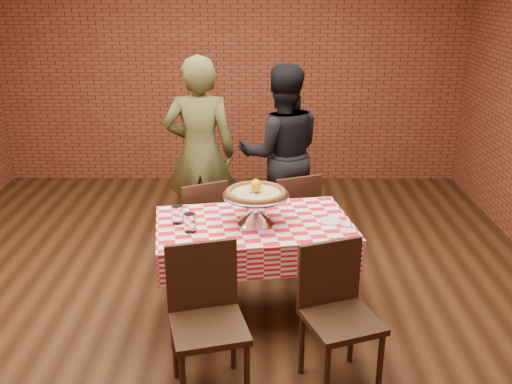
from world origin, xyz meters
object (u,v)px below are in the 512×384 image
pizza (256,193)px  diner_olive (200,153)px  pizza_stand (256,208)px  condiment_caddy (252,198)px  diner_black (281,154)px  chair_near_left (209,327)px  chair_far_right (289,219)px  table (254,271)px  water_glass_left (190,223)px  chair_far_left (199,227)px  water_glass_right (178,215)px  chair_near_right (342,322)px

pizza → diner_olive: bearing=111.7°
pizza_stand → condiment_caddy: 0.29m
diner_black → chair_near_left: bearing=71.5°
pizza_stand → diner_olive: size_ratio=0.27×
pizza_stand → chair_near_left: (-0.27, -0.82, -0.41)m
chair_far_right → diner_black: 0.74m
table → diner_olive: diner_olive is taller
pizza_stand → pizza: (0.00, 0.00, 0.11)m
water_glass_left → diner_black: diner_black is taller
condiment_caddy → pizza_stand: bearing=-68.9°
table → diner_olive: size_ratio=0.76×
water_glass_left → pizza: bearing=19.5°
pizza_stand → diner_olive: 1.38m
condiment_caddy → chair_near_left: 1.19m
pizza → chair_far_left: bearing=125.9°
chair_near_left → chair_far_left: 1.49m
water_glass_right → chair_far_left: size_ratio=0.15×
pizza_stand → chair_near_left: pizza_stand is taller
chair_near_right → chair_far_right: 1.57m
pizza → chair_far_left: (-0.48, 0.66, -0.54)m
pizza → chair_near_left: pizza is taller
pizza_stand → water_glass_right: (-0.54, -0.02, -0.04)m
pizza → diner_black: size_ratio=0.25×
condiment_caddy → chair_far_left: size_ratio=0.16×
chair_far_right → water_glass_right: bearing=24.1°
chair_near_right → chair_far_right: bearing=78.4°
pizza → chair_far_left: pizza is taller
table → chair_far_left: chair_far_left is taller
water_glass_left → water_glass_right: bearing=126.0°
table → water_glass_right: (-0.52, -0.02, 0.45)m
pizza_stand → chair_far_right: size_ratio=0.54×
pizza → condiment_caddy: size_ratio=3.11×
table → diner_black: diner_black is taller
water_glass_left → chair_far_left: 0.90m
diner_olive → diner_black: 0.76m
chair_near_left → chair_near_right: (0.78, 0.07, -0.01)m
water_glass_right → chair_near_left: (0.27, -0.80, -0.37)m
pizza_stand → chair_far_left: size_ratio=0.54×
pizza → condiment_caddy: bearing=96.4°
water_glass_left → diner_black: size_ratio=0.08×
table → water_glass_left: (-0.42, -0.16, 0.45)m
chair_far_left → diner_black: (0.70, 0.78, 0.39)m
pizza_stand → water_glass_right: pizza_stand is taller
table → chair_near_right: (0.52, -0.74, 0.07)m
pizza_stand → chair_near_right: pizza_stand is taller
diner_olive → condiment_caddy: bearing=115.5°
chair_far_right → chair_near_right: bearing=77.4°
table → chair_near_right: 0.91m
water_glass_right → chair_far_left: bearing=84.7°
pizza_stand → chair_near_right: bearing=-55.5°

